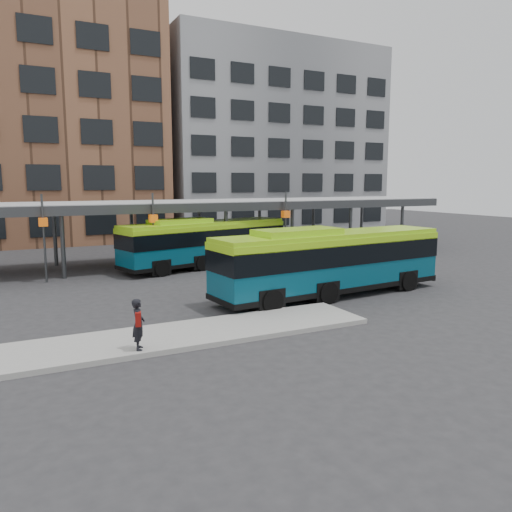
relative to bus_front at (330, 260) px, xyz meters
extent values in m
plane|color=#28282B|center=(-2.97, -0.13, -1.73)|extent=(120.00, 120.00, 0.00)
cube|color=gray|center=(-8.47, -3.13, -1.64)|extent=(14.00, 3.00, 0.18)
cube|color=#999B9E|center=(-2.97, 12.87, 2.27)|extent=(40.00, 6.00, 0.35)
cube|color=#383A3D|center=(-2.97, 9.87, 2.12)|extent=(40.00, 0.15, 0.55)
cylinder|color=#383A3D|center=(-10.97, 10.37, 0.17)|extent=(0.24, 0.24, 3.80)
cylinder|color=#383A3D|center=(-10.97, 15.37, 0.17)|extent=(0.24, 0.24, 3.80)
cylinder|color=#383A3D|center=(-5.97, 10.37, 0.17)|extent=(0.24, 0.24, 3.80)
cylinder|color=#383A3D|center=(-5.97, 15.37, 0.17)|extent=(0.24, 0.24, 3.80)
cylinder|color=#383A3D|center=(-0.97, 10.37, 0.17)|extent=(0.24, 0.24, 3.80)
cylinder|color=#383A3D|center=(-0.97, 15.37, 0.17)|extent=(0.24, 0.24, 3.80)
cylinder|color=#383A3D|center=(4.03, 10.37, 0.17)|extent=(0.24, 0.24, 3.80)
cylinder|color=#383A3D|center=(4.03, 15.37, 0.17)|extent=(0.24, 0.24, 3.80)
cylinder|color=#383A3D|center=(9.03, 10.37, 0.17)|extent=(0.24, 0.24, 3.80)
cylinder|color=#383A3D|center=(9.03, 15.37, 0.17)|extent=(0.24, 0.24, 3.80)
cylinder|color=#383A3D|center=(14.03, 10.37, 0.17)|extent=(0.24, 0.24, 3.80)
cylinder|color=#383A3D|center=(14.03, 15.37, 0.17)|extent=(0.24, 0.24, 3.80)
cylinder|color=#383A3D|center=(-11.97, 9.57, 0.67)|extent=(0.12, 0.12, 4.80)
cube|color=#CD520C|center=(-11.97, 9.57, 1.57)|extent=(0.45, 0.45, 0.45)
cylinder|color=#383A3D|center=(-5.97, 9.57, 0.67)|extent=(0.12, 0.12, 4.80)
cube|color=#CD520C|center=(-5.97, 9.57, 1.57)|extent=(0.45, 0.45, 0.45)
cylinder|color=#383A3D|center=(3.03, 9.57, 0.67)|extent=(0.12, 0.12, 4.80)
cube|color=#CD520C|center=(3.03, 9.57, 1.57)|extent=(0.45, 0.45, 0.45)
cube|color=brown|center=(-12.97, 31.87, 9.27)|extent=(26.00, 14.00, 22.00)
cube|color=slate|center=(13.03, 31.87, 8.27)|extent=(24.00, 14.00, 20.00)
cube|color=#084358|center=(0.05, 0.00, -0.13)|extent=(12.20, 3.60, 2.50)
cube|color=black|center=(0.05, 0.00, 0.37)|extent=(12.26, 3.66, 0.95)
cube|color=#8ECB14|center=(0.05, 0.00, 1.22)|extent=(12.19, 3.50, 0.20)
cube|color=#8ECB14|center=(-1.95, -0.18, 1.42)|extent=(4.16, 2.16, 0.35)
cube|color=black|center=(0.05, 0.00, -1.26)|extent=(12.27, 3.66, 0.24)
cylinder|color=black|center=(4.15, -0.84, -1.23)|extent=(1.03, 0.39, 1.00)
cylinder|color=black|center=(3.93, 1.59, -1.23)|extent=(1.03, 0.39, 1.00)
cylinder|color=black|center=(-1.04, -1.32, -1.23)|extent=(1.03, 0.39, 1.00)
cylinder|color=black|center=(-1.26, 1.11, -1.23)|extent=(1.03, 0.39, 1.00)
cylinder|color=black|center=(-4.03, -1.60, -1.23)|extent=(1.03, 0.39, 1.00)
cylinder|color=black|center=(-4.25, 0.84, -1.23)|extent=(1.03, 0.39, 1.00)
cube|color=#084358|center=(-2.28, 10.60, -0.20)|extent=(11.72, 5.25, 2.39)
cube|color=black|center=(-2.28, 10.60, 0.28)|extent=(11.78, 5.32, 0.91)
cube|color=#8ECB14|center=(-2.28, 10.60, 1.09)|extent=(11.70, 5.16, 0.19)
cube|color=#8ECB14|center=(-4.13, 10.11, 1.28)|extent=(4.14, 2.65, 0.34)
cube|color=black|center=(-2.28, 10.60, -1.28)|extent=(11.79, 5.32, 0.23)
cylinder|color=black|center=(1.72, 10.45, -1.26)|extent=(1.00, 0.52, 0.96)
cylinder|color=black|center=(1.12, 12.71, -1.26)|extent=(1.00, 0.52, 0.96)
cylinder|color=black|center=(-3.09, 9.18, -1.26)|extent=(1.00, 0.52, 0.96)
cylinder|color=black|center=(-3.69, 11.44, -1.26)|extent=(1.00, 0.52, 0.96)
cylinder|color=black|center=(-5.87, 8.45, -1.26)|extent=(1.00, 0.52, 0.96)
cylinder|color=black|center=(-6.47, 10.71, -1.26)|extent=(1.00, 0.52, 0.96)
imported|color=black|center=(-10.21, -4.20, -0.74)|extent=(0.52, 0.67, 1.64)
cube|color=maroon|center=(-10.25, -4.38, -0.52)|extent=(0.24, 0.34, 0.44)
imported|color=slate|center=(8.18, 11.89, -1.32)|extent=(1.63, 0.67, 0.83)
imported|color=slate|center=(8.45, 11.63, -1.24)|extent=(1.67, 0.49, 1.00)
imported|color=slate|center=(9.15, 11.85, -1.31)|extent=(1.69, 0.85, 0.85)
imported|color=slate|center=(10.43, 12.12, -1.20)|extent=(1.85, 1.04, 1.07)
imported|color=slate|center=(11.02, 12.13, -1.25)|extent=(1.93, 1.03, 0.96)
camera|label=1|loc=(-13.69, -19.43, 3.68)|focal=35.00mm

